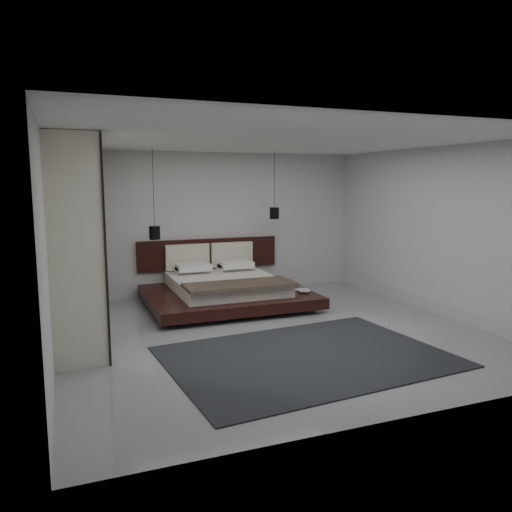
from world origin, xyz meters
name	(u,v)px	position (x,y,z in m)	size (l,w,h in m)	color
floor	(271,332)	(0.00, 0.00, 0.00)	(6.00, 6.00, 0.00)	gray
ceiling	(272,140)	(0.00, 0.00, 2.80)	(6.00, 6.00, 0.00)	white
wall_back	(213,223)	(0.00, 3.00, 1.40)	(6.00, 6.00, 0.00)	beige
wall_front	(402,273)	(0.00, -3.00, 1.40)	(6.00, 6.00, 0.00)	beige
wall_left	(48,249)	(-3.00, 0.00, 1.40)	(6.00, 6.00, 0.00)	beige
wall_right	(436,231)	(3.00, 0.00, 1.40)	(6.00, 6.00, 0.00)	beige
lattice_screen	(55,236)	(-2.95, 2.45, 1.30)	(0.05, 0.90, 2.60)	black
bed	(225,288)	(-0.11, 1.90, 0.29)	(2.86, 2.42, 1.09)	black
book_lower	(299,291)	(1.07, 1.24, 0.28)	(0.20, 0.27, 0.03)	#99724C
book_upper	(299,290)	(1.05, 1.21, 0.30)	(0.19, 0.26, 0.02)	#99724C
pendant_left	(155,233)	(-1.28, 2.36, 1.32)	(0.20, 0.20, 1.61)	black
pendant_right	(274,213)	(1.07, 2.36, 1.61)	(0.18, 0.18, 1.30)	black
wardrobe	(73,241)	(-2.70, 0.83, 1.40)	(0.67, 2.84, 2.79)	silver
rug	(307,357)	(0.00, -1.18, 0.01)	(3.48, 2.49, 0.01)	black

